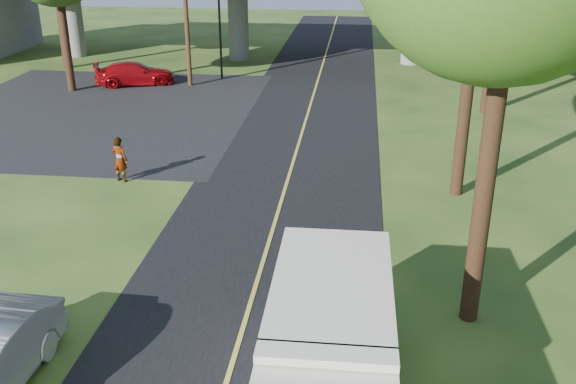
# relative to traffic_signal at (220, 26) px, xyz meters

# --- Properties ---
(ground) EXTENTS (120.00, 120.00, 0.00)m
(ground) POSITION_rel_traffic_signal_xyz_m (6.00, -26.00, -3.20)
(ground) COLOR #284719
(ground) RESTS_ON ground
(road) EXTENTS (7.00, 90.00, 0.02)m
(road) POSITION_rel_traffic_signal_xyz_m (6.00, -16.00, -3.19)
(road) COLOR black
(road) RESTS_ON ground
(parking_lot) EXTENTS (16.00, 18.00, 0.01)m
(parking_lot) POSITION_rel_traffic_signal_xyz_m (-5.00, -8.00, -3.19)
(parking_lot) COLOR black
(parking_lot) RESTS_ON ground
(lane_line) EXTENTS (0.12, 90.00, 0.01)m
(lane_line) POSITION_rel_traffic_signal_xyz_m (6.00, -16.00, -3.17)
(lane_line) COLOR gold
(lane_line) RESTS_ON road
(traffic_signal) EXTENTS (0.18, 0.22, 5.20)m
(traffic_signal) POSITION_rel_traffic_signal_xyz_m (0.00, 0.00, 0.00)
(traffic_signal) COLOR black
(traffic_signal) RESTS_ON ground
(utility_pole) EXTENTS (1.60, 0.26, 9.00)m
(utility_pole) POSITION_rel_traffic_signal_xyz_m (-1.50, -2.00, 1.40)
(utility_pole) COLOR #472D19
(utility_pole) RESTS_ON ground
(step_van) EXTENTS (2.42, 6.48, 2.71)m
(step_van) POSITION_rel_traffic_signal_xyz_m (8.20, -28.87, -1.73)
(step_van) COLOR silver
(step_van) RESTS_ON ground
(red_sedan) EXTENTS (5.04, 3.44, 1.36)m
(red_sedan) POSITION_rel_traffic_signal_xyz_m (-4.84, -2.14, -2.52)
(red_sedan) COLOR #99090E
(red_sedan) RESTS_ON ground
(pedestrian) EXTENTS (0.73, 0.59, 1.74)m
(pedestrian) POSITION_rel_traffic_signal_xyz_m (-0.26, -17.18, -2.33)
(pedestrian) COLOR gray
(pedestrian) RESTS_ON ground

